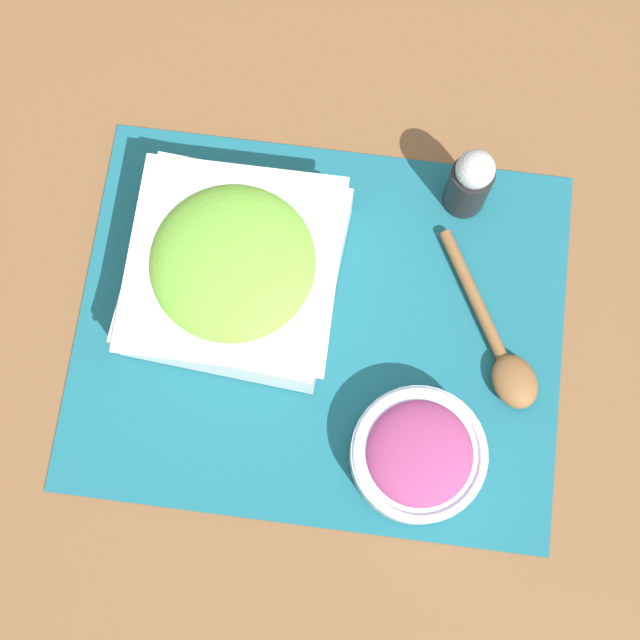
% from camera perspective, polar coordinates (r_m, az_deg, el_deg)
% --- Properties ---
extents(ground_plane, '(3.00, 3.00, 0.00)m').
position_cam_1_polar(ground_plane, '(0.87, 0.00, -0.54)').
color(ground_plane, brown).
extents(placemat, '(0.47, 0.38, 0.00)m').
position_cam_1_polar(placemat, '(0.87, 0.00, -0.51)').
color(placemat, '#195B6B').
rests_on(placemat, ground_plane).
extents(lettuce_bowl, '(0.21, 0.21, 0.09)m').
position_cam_1_polar(lettuce_bowl, '(0.85, -5.49, 3.26)').
color(lettuce_bowl, white).
rests_on(lettuce_bowl, placemat).
extents(onion_bowl, '(0.12, 0.12, 0.05)m').
position_cam_1_polar(onion_bowl, '(0.83, 6.30, -8.55)').
color(onion_bowl, silver).
rests_on(onion_bowl, placemat).
extents(wooden_spoon, '(0.12, 0.18, 0.02)m').
position_cam_1_polar(wooden_spoon, '(0.87, 11.62, -2.31)').
color(wooden_spoon, brown).
rests_on(wooden_spoon, placemat).
extents(pepper_shaker, '(0.04, 0.04, 0.09)m').
position_cam_1_polar(pepper_shaker, '(0.88, 9.61, 8.74)').
color(pepper_shaker, black).
rests_on(pepper_shaker, placemat).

